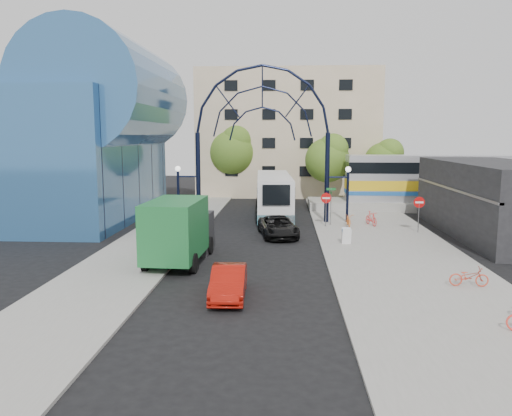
# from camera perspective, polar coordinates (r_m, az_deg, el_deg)

# --- Properties ---
(ground) EXTENTS (120.00, 120.00, 0.00)m
(ground) POSITION_cam_1_polar(r_m,az_deg,el_deg) (25.50, -0.78, -7.08)
(ground) COLOR black
(ground) RESTS_ON ground
(sidewalk_east) EXTENTS (8.00, 56.00, 0.12)m
(sidewalk_east) POSITION_cam_1_polar(r_m,az_deg,el_deg) (29.95, 15.31, -4.94)
(sidewalk_east) COLOR gray
(sidewalk_east) RESTS_ON ground
(plaza_west) EXTENTS (5.00, 50.00, 0.12)m
(plaza_west) POSITION_cam_1_polar(r_m,az_deg,el_deg) (32.33, -11.59, -3.85)
(plaza_west) COLOR gray
(plaza_west) RESTS_ON ground
(gateway_arch) EXTENTS (13.64, 0.44, 12.10)m
(gateway_arch) POSITION_cam_1_polar(r_m,az_deg,el_deg) (38.61, 0.72, 10.93)
(gateway_arch) COLOR black
(gateway_arch) RESTS_ON ground
(stop_sign) EXTENTS (0.80, 0.07, 2.50)m
(stop_sign) POSITION_cam_1_polar(r_m,az_deg,el_deg) (36.95, 8.01, 0.78)
(stop_sign) COLOR slate
(stop_sign) RESTS_ON sidewalk_east
(do_not_enter_sign) EXTENTS (0.76, 0.07, 2.48)m
(do_not_enter_sign) POSITION_cam_1_polar(r_m,az_deg,el_deg) (36.05, 18.14, 0.23)
(do_not_enter_sign) COLOR slate
(do_not_enter_sign) RESTS_ON sidewalk_east
(street_name_sign) EXTENTS (0.70, 0.70, 2.80)m
(street_name_sign) POSITION_cam_1_polar(r_m,az_deg,el_deg) (37.57, 8.55, 1.10)
(street_name_sign) COLOR slate
(street_name_sign) RESTS_ON sidewalk_east
(sandwich_board) EXTENTS (0.55, 0.61, 0.99)m
(sandwich_board) POSITION_cam_1_polar(r_m,az_deg,el_deg) (31.32, 10.31, -2.93)
(sandwich_board) COLOR white
(sandwich_board) RESTS_ON sidewalk_east
(transit_hall) EXTENTS (16.50, 18.00, 14.50)m
(transit_hall) POSITION_cam_1_polar(r_m,az_deg,el_deg) (43.06, -20.20, 7.68)
(transit_hall) COLOR #316298
(transit_hall) RESTS_ON ground
(commercial_block_east) EXTENTS (6.00, 16.00, 5.00)m
(commercial_block_east) POSITION_cam_1_polar(r_m,az_deg,el_deg) (37.58, 25.57, 0.95)
(commercial_block_east) COLOR black
(commercial_block_east) RESTS_ON ground
(apartment_block) EXTENTS (20.00, 12.10, 14.00)m
(apartment_block) POSITION_cam_1_polar(r_m,az_deg,el_deg) (59.50, 3.61, 8.47)
(apartment_block) COLOR #C6B189
(apartment_block) RESTS_ON ground
(train_platform) EXTENTS (32.00, 5.00, 0.80)m
(train_platform) POSITION_cam_1_polar(r_m,az_deg,el_deg) (50.36, 24.54, 0.26)
(train_platform) COLOR gray
(train_platform) RESTS_ON ground
(train_car) EXTENTS (25.10, 3.05, 4.20)m
(train_car) POSITION_cam_1_polar(r_m,az_deg,el_deg) (50.11, 24.71, 3.09)
(train_car) COLOR #B7B7BC
(train_car) RESTS_ON train_platform
(tree_north_a) EXTENTS (4.48, 4.48, 7.00)m
(tree_north_a) POSITION_cam_1_polar(r_m,az_deg,el_deg) (50.68, 8.31, 5.74)
(tree_north_a) COLOR #382314
(tree_north_a) RESTS_ON ground
(tree_north_b) EXTENTS (5.12, 5.12, 8.00)m
(tree_north_b) POSITION_cam_1_polar(r_m,az_deg,el_deg) (54.77, -2.59, 6.68)
(tree_north_b) COLOR #382314
(tree_north_b) RESTS_ON ground
(tree_north_c) EXTENTS (4.16, 4.16, 6.50)m
(tree_north_c) POSITION_cam_1_polar(r_m,az_deg,el_deg) (53.52, 14.56, 5.33)
(tree_north_c) COLOR #382314
(tree_north_c) RESTS_ON ground
(city_bus) EXTENTS (3.47, 12.68, 3.44)m
(city_bus) POSITION_cam_1_polar(r_m,az_deg,el_deg) (42.67, 2.04, 1.59)
(city_bus) COLOR silver
(city_bus) RESTS_ON ground
(green_truck) EXTENTS (2.90, 6.97, 3.46)m
(green_truck) POSITION_cam_1_polar(r_m,az_deg,el_deg) (27.01, -8.68, -2.54)
(green_truck) COLOR black
(green_truck) RESTS_ON ground
(black_suv) EXTENTS (3.13, 5.28, 1.38)m
(black_suv) POSITION_cam_1_polar(r_m,az_deg,el_deg) (33.62, 2.54, -2.14)
(black_suv) COLOR black
(black_suv) RESTS_ON ground
(red_sedan) EXTENTS (1.56, 4.07, 1.32)m
(red_sedan) POSITION_cam_1_polar(r_m,az_deg,el_deg) (21.16, -3.15, -8.45)
(red_sedan) COLOR #A2130A
(red_sedan) RESTS_ON ground
(bike_near_a) EXTENTS (0.64, 1.82, 0.95)m
(bike_near_a) POSITION_cam_1_polar(r_m,az_deg,el_deg) (37.35, 10.53, -1.37)
(bike_near_a) COLOR orange
(bike_near_a) RESTS_ON sidewalk_east
(bike_near_b) EXTENTS (0.99, 1.80, 1.04)m
(bike_near_b) POSITION_cam_1_polar(r_m,az_deg,el_deg) (38.18, 13.03, -1.17)
(bike_near_b) COLOR #F33130
(bike_near_b) RESTS_ON sidewalk_east
(bike_far_a) EXTENTS (1.72, 0.67, 0.89)m
(bike_far_a) POSITION_cam_1_polar(r_m,az_deg,el_deg) (24.20, 23.16, -7.22)
(bike_far_a) COLOR #CA3E28
(bike_far_a) RESTS_ON sidewalk_east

